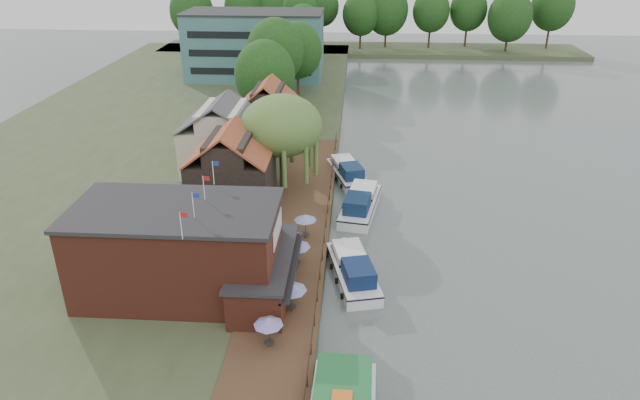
{
  "coord_description": "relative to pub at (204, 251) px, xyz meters",
  "views": [
    {
      "loc": [
        -2.73,
        -37.86,
        26.81
      ],
      "look_at": [
        -6.0,
        12.0,
        3.0
      ],
      "focal_mm": 32.0,
      "sensor_mm": 36.0,
      "label": 1
    }
  ],
  "objects": [
    {
      "name": "umbrella_2",
      "position": [
        6.59,
        3.97,
        -2.36
      ],
      "size": [
        2.42,
        2.42,
        2.38
      ],
      "primitive_type": null,
      "color": "navy",
      "rests_on": "quay_deck"
    },
    {
      "name": "cottage_a",
      "position": [
        -1.0,
        15.0,
        0.6
      ],
      "size": [
        8.6,
        7.6,
        8.5
      ],
      "primitive_type": null,
      "color": "black",
      "rests_on": "land_bank"
    },
    {
      "name": "umbrella_4",
      "position": [
        6.94,
        8.87,
        -2.36
      ],
      "size": [
        2.07,
        2.07,
        2.38
      ],
      "primitive_type": null,
      "color": "navy",
      "rests_on": "quay_deck"
    },
    {
      "name": "umbrella_0",
      "position": [
        5.82,
        -6.41,
        -2.36
      ],
      "size": [
        2.04,
        2.04,
        2.38
      ],
      "primitive_type": null,
      "color": "navy",
      "rests_on": "quay_deck"
    },
    {
      "name": "ground",
      "position": [
        14.0,
        1.0,
        -4.65
      ],
      "size": [
        260.0,
        260.0,
        0.0
      ],
      "primitive_type": "plane",
      "color": "#485452",
      "rests_on": "ground"
    },
    {
      "name": "cruiser_0",
      "position": [
        11.37,
        3.93,
        -3.39
      ],
      "size": [
        5.65,
        10.81,
        2.52
      ],
      "primitive_type": null,
      "rotation": [
        0.0,
        0.0,
        0.24
      ],
      "color": "silver",
      "rests_on": "ground"
    },
    {
      "name": "bank_tree_1",
      "position": [
        -1.39,
        51.15,
        3.31
      ],
      "size": [
        8.8,
        8.8,
        13.92
      ],
      "primitive_type": null,
      "color": "#143811",
      "rests_on": "land_bank"
    },
    {
      "name": "quay_rail",
      "position": [
        8.7,
        11.5,
        -3.15
      ],
      "size": [
        0.2,
        49.0,
        1.0
      ],
      "primitive_type": null,
      "color": "black",
      "rests_on": "land_bank"
    },
    {
      "name": "hotel_block",
      "position": [
        -8.0,
        71.0,
        2.5
      ],
      "size": [
        25.4,
        12.4,
        12.3
      ],
      "primitive_type": null,
      "color": "#38666B",
      "rests_on": "land_bank"
    },
    {
      "name": "pub",
      "position": [
        0.0,
        0.0,
        0.0
      ],
      "size": [
        20.0,
        11.0,
        7.3
      ],
      "primitive_type": null,
      "color": "maroon",
      "rests_on": "land_bank"
    },
    {
      "name": "bank_tree_5",
      "position": [
        -1.68,
        93.37,
        3.51
      ],
      "size": [
        7.5,
        7.5,
        14.31
      ],
      "primitive_type": null,
      "color": "#143811",
      "rests_on": "land_bank"
    },
    {
      "name": "umbrella_1",
      "position": [
        6.86,
        -2.29,
        -2.36
      ],
      "size": [
        2.41,
        2.41,
        2.38
      ],
      "primitive_type": null,
      "color": "navy",
      "rests_on": "quay_deck"
    },
    {
      "name": "willow",
      "position": [
        3.5,
        20.0,
        1.56
      ],
      "size": [
        8.6,
        8.6,
        10.43
      ],
      "primitive_type": null,
      "color": "#476B2D",
      "rests_on": "land_bank"
    },
    {
      "name": "bank_tree_3",
      "position": [
        -2.07,
        78.24,
        2.13
      ],
      "size": [
        8.61,
        8.61,
        11.57
      ],
      "primitive_type": null,
      "color": "#143811",
      "rests_on": "land_bank"
    },
    {
      "name": "cruiser_1",
      "position": [
        11.97,
        16.69,
        -3.33
      ],
      "size": [
        5.22,
        11.17,
        2.64
      ],
      "primitive_type": null,
      "rotation": [
        0.0,
        0.0,
        -0.17
      ],
      "color": "silver",
      "rests_on": "ground"
    },
    {
      "name": "bank_tree_0",
      "position": [
        -2.07,
        44.59,
        2.24
      ],
      "size": [
        8.81,
        8.81,
        11.78
      ],
      "primitive_type": null,
      "color": "#143811",
      "rests_on": "land_bank"
    },
    {
      "name": "quay_deck",
      "position": [
        6.0,
        11.0,
        -3.6
      ],
      "size": [
        6.0,
        50.0,
        0.1
      ],
      "primitive_type": "cube",
      "color": "#47301E",
      "rests_on": "land_bank"
    },
    {
      "name": "cottage_b",
      "position": [
        -4.0,
        25.0,
        0.6
      ],
      "size": [
        9.6,
        8.6,
        8.5
      ],
      "primitive_type": null,
      "color": "beige",
      "rests_on": "land_bank"
    },
    {
      "name": "swan",
      "position": [
        10.56,
        -10.11,
        -4.43
      ],
      "size": [
        0.44,
        0.44,
        0.44
      ],
      "primitive_type": "sphere",
      "color": "white",
      "rests_on": "ground"
    },
    {
      "name": "umbrella_3",
      "position": [
        5.79,
        5.77,
        -2.36
      ],
      "size": [
        2.11,
        2.11,
        2.38
      ],
      "primitive_type": null,
      "color": "navy",
      "rests_on": "quay_deck"
    },
    {
      "name": "bank_tree_2",
      "position": [
        1.25,
        58.76,
        2.5
      ],
      "size": [
        8.18,
        8.18,
        12.3
      ],
      "primitive_type": null,
      "color": "#143811",
      "rests_on": "land_bank"
    },
    {
      "name": "cruiser_2",
      "position": [
        10.39,
        25.23,
        -3.43
      ],
      "size": [
        6.09,
        10.54,
        2.44
      ],
      "primitive_type": null,
      "rotation": [
        0.0,
        0.0,
        0.3
      ],
      "color": "silver",
      "rests_on": "ground"
    },
    {
      "name": "land_bank",
      "position": [
        -16.0,
        36.0,
        -4.15
      ],
      "size": [
        50.0,
        140.0,
        1.0
      ],
      "primitive_type": "cube",
      "color": "#384728",
      "rests_on": "ground"
    },
    {
      "name": "cottage_c",
      "position": [
        0.0,
        34.0,
        0.6
      ],
      "size": [
        7.6,
        7.6,
        8.5
      ],
      "primitive_type": null,
      "color": "black",
      "rests_on": "land_bank"
    },
    {
      "name": "bank_tree_4",
      "position": [
        -0.51,
        88.92,
        2.15
      ],
      "size": [
        8.07,
        8.07,
        11.6
      ],
      "primitive_type": null,
      "color": "#143811",
      "rests_on": "land_bank"
    }
  ]
}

